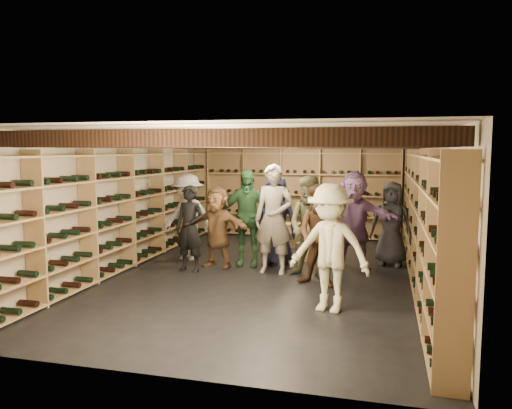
{
  "coord_description": "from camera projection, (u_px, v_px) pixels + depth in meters",
  "views": [
    {
      "loc": [
        1.96,
        -8.17,
        2.15
      ],
      "look_at": [
        -0.19,
        0.2,
        1.19
      ],
      "focal_mm": 35.0,
      "sensor_mm": 36.0,
      "label": 1
    }
  ],
  "objects": [
    {
      "name": "crate_loose",
      "position": [
        322.0,
        248.0,
        10.44
      ],
      "size": [
        0.58,
        0.46,
        0.17
      ],
      "primitive_type": "cube",
      "rotation": [
        0.0,
        0.0,
        -0.3
      ],
      "color": "tan",
      "rests_on": "ground"
    },
    {
      "name": "person_6",
      "position": [
        276.0,
        221.0,
        9.27
      ],
      "size": [
        0.87,
        0.62,
        1.66
      ],
      "primitive_type": "imported",
      "rotation": [
        0.0,
        0.0,
        -0.12
      ],
      "color": "#212546",
      "rests_on": "ground"
    },
    {
      "name": "wine_rack_back",
      "position": [
        301.0,
        194.0,
        12.15
      ],
      "size": [
        4.7,
        0.3,
        2.15
      ],
      "color": "#A47F4F",
      "rests_on": "ground"
    },
    {
      "name": "person_3",
      "position": [
        330.0,
        248.0,
        6.58
      ],
      "size": [
        1.22,
        0.88,
        1.7
      ],
      "primitive_type": "imported",
      "rotation": [
        0.0,
        0.0,
        -0.25
      ],
      "color": "beige",
      "rests_on": "ground"
    },
    {
      "name": "ground",
      "position": [
        264.0,
        275.0,
        8.58
      ],
      "size": [
        8.0,
        8.0,
        0.0
      ],
      "primitive_type": "plane",
      "color": "black",
      "rests_on": "ground"
    },
    {
      "name": "person_5",
      "position": [
        217.0,
        227.0,
        9.08
      ],
      "size": [
        1.44,
        0.75,
        1.48
      ],
      "primitive_type": "imported",
      "rotation": [
        0.0,
        0.0,
        -0.24
      ],
      "color": "brown",
      "rests_on": "ground"
    },
    {
      "name": "ceiling_joists",
      "position": [
        264.0,
        143.0,
        8.33
      ],
      "size": [
        5.4,
        7.12,
        0.18
      ],
      "color": "black",
      "rests_on": "ground"
    },
    {
      "name": "person_2",
      "position": [
        311.0,
        227.0,
        8.33
      ],
      "size": [
        0.98,
        0.85,
        1.71
      ],
      "primitive_type": "imported",
      "rotation": [
        0.0,
        0.0,
        -0.28
      ],
      "color": "brown",
      "rests_on": "ground"
    },
    {
      "name": "person_7",
      "position": [
        274.0,
        219.0,
        8.6
      ],
      "size": [
        0.72,
        0.51,
        1.9
      ],
      "primitive_type": "imported",
      "rotation": [
        0.0,
        0.0,
        -0.08
      ],
      "color": "gray",
      "rests_on": "ground"
    },
    {
      "name": "person_11",
      "position": [
        354.0,
        219.0,
        9.05
      ],
      "size": [
        1.66,
        0.59,
        1.76
      ],
      "primitive_type": "imported",
      "rotation": [
        0.0,
        0.0,
        0.05
      ],
      "color": "#8C6295",
      "rests_on": "ground"
    },
    {
      "name": "person_1",
      "position": [
        190.0,
        228.0,
        8.78
      ],
      "size": [
        0.61,
        0.45,
        1.52
      ],
      "primitive_type": "imported",
      "rotation": [
        0.0,
        0.0,
        -0.17
      ],
      "color": "black",
      "rests_on": "ground"
    },
    {
      "name": "walls",
      "position": [
        264.0,
        205.0,
        8.45
      ],
      "size": [
        5.52,
        8.02,
        2.4
      ],
      "color": "tan",
      "rests_on": "ground"
    },
    {
      "name": "wine_rack_right",
      "position": [
        423.0,
        218.0,
        7.83
      ],
      "size": [
        0.32,
        7.5,
        2.15
      ],
      "color": "#A47F4F",
      "rests_on": "ground"
    },
    {
      "name": "person_12",
      "position": [
        391.0,
        224.0,
        9.23
      ],
      "size": [
        0.82,
        0.59,
        1.56
      ],
      "primitive_type": "imported",
      "rotation": [
        0.0,
        0.0,
        -0.13
      ],
      "color": "#2E2E32",
      "rests_on": "ground"
    },
    {
      "name": "person_9",
      "position": [
        188.0,
        217.0,
        9.69
      ],
      "size": [
        1.19,
        0.85,
        1.68
      ],
      "primitive_type": "imported",
      "rotation": [
        0.0,
        0.0,
        -0.22
      ],
      "color": "#A8A29B",
      "rests_on": "ground"
    },
    {
      "name": "ceiling",
      "position": [
        264.0,
        134.0,
        8.32
      ],
      "size": [
        5.5,
        8.0,
        0.01
      ],
      "primitive_type": "cube",
      "color": "beige",
      "rests_on": "walls"
    },
    {
      "name": "crate_stack_left",
      "position": [
        290.0,
        235.0,
        11.07
      ],
      "size": [
        0.57,
        0.45,
        0.51
      ],
      "rotation": [
        0.0,
        0.0,
        0.26
      ],
      "color": "tan",
      "rests_on": "ground"
    },
    {
      "name": "crate_stack_right",
      "position": [
        310.0,
        252.0,
        9.67
      ],
      "size": [
        0.58,
        0.49,
        0.34
      ],
      "rotation": [
        0.0,
        0.0,
        -0.36
      ],
      "color": "tan",
      "rests_on": "ground"
    },
    {
      "name": "person_10",
      "position": [
        247.0,
        218.0,
        9.19
      ],
      "size": [
        1.1,
        0.57,
        1.79
      ],
      "primitive_type": "imported",
      "rotation": [
        0.0,
        0.0,
        0.13
      ],
      "color": "#234727",
      "rests_on": "ground"
    },
    {
      "name": "person_8",
      "position": [
        321.0,
        236.0,
        7.8
      ],
      "size": [
        0.91,
        0.79,
        1.61
      ],
      "primitive_type": "imported",
      "rotation": [
        0.0,
        0.0,
        -0.25
      ],
      "color": "#4A2C1A",
      "rests_on": "ground"
    },
    {
      "name": "wine_rack_left",
      "position": [
        127.0,
        208.0,
        9.1
      ],
      "size": [
        0.32,
        7.5,
        2.15
      ],
      "color": "#A47F4F",
      "rests_on": "ground"
    }
  ]
}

